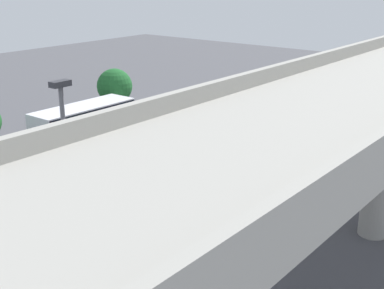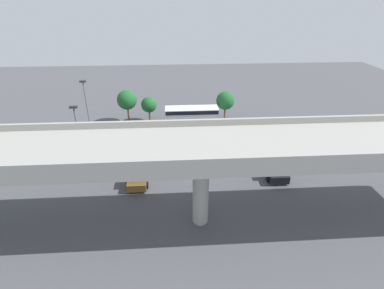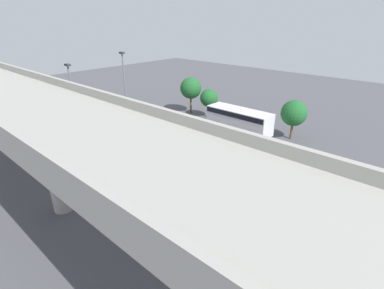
{
  "view_description": "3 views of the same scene",
  "coord_description": "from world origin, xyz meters",
  "px_view_note": "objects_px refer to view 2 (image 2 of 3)",
  "views": [
    {
      "loc": [
        21.87,
        17.76,
        11.31
      ],
      "look_at": [
        0.75,
        1.02,
        2.43
      ],
      "focal_mm": 50.0,
      "sensor_mm": 36.0,
      "label": 1
    },
    {
      "loc": [
        1.97,
        30.02,
        16.97
      ],
      "look_at": [
        -0.07,
        -0.55,
        1.4
      ],
      "focal_mm": 28.0,
      "sensor_mm": 36.0,
      "label": 2
    },
    {
      "loc": [
        -17.86,
        17.45,
        12.13
      ],
      "look_at": [
        -1.63,
        -0.41,
        1.7
      ],
      "focal_mm": 28.0,
      "sensor_mm": 36.0,
      "label": 3
    }
  ],
  "objects_px": {
    "parked_car_4": "(168,144)",
    "shuttle_bus": "(192,115)",
    "parked_car_0": "(273,167)",
    "parked_car_2": "(214,143)",
    "lamp_post_mid_lot": "(88,110)",
    "tree_front_centre": "(149,105)",
    "parked_car_3": "(190,145)",
    "lamp_post_near_aisle": "(79,138)",
    "parked_car_1": "(238,144)",
    "tree_front_right": "(127,100)",
    "parked_car_6": "(119,146)",
    "parked_car_5": "(138,174)",
    "tree_front_left": "(225,101)"
  },
  "relations": [
    {
      "from": "parked_car_4",
      "to": "shuttle_bus",
      "type": "height_order",
      "value": "shuttle_bus"
    },
    {
      "from": "parked_car_0",
      "to": "parked_car_2",
      "type": "distance_m",
      "value": 8.13
    },
    {
      "from": "lamp_post_mid_lot",
      "to": "tree_front_centre",
      "type": "xyz_separation_m",
      "value": [
        -6.43,
        -8.0,
        -2.32
      ]
    },
    {
      "from": "parked_car_0",
      "to": "parked_car_3",
      "type": "relative_size",
      "value": 1.07
    },
    {
      "from": "lamp_post_near_aisle",
      "to": "parked_car_1",
      "type": "bearing_deg",
      "value": -162.23
    },
    {
      "from": "lamp_post_near_aisle",
      "to": "tree_front_right",
      "type": "height_order",
      "value": "lamp_post_near_aisle"
    },
    {
      "from": "shuttle_bus",
      "to": "lamp_post_near_aisle",
      "type": "xyz_separation_m",
      "value": [
        11.61,
        12.89,
        2.98
      ]
    },
    {
      "from": "parked_car_2",
      "to": "parked_car_6",
      "type": "height_order",
      "value": "parked_car_6"
    },
    {
      "from": "lamp_post_mid_lot",
      "to": "parked_car_1",
      "type": "bearing_deg",
      "value": 174.64
    },
    {
      "from": "parked_car_3",
      "to": "lamp_post_mid_lot",
      "type": "xyz_separation_m",
      "value": [
        11.84,
        -1.61,
        4.09
      ]
    },
    {
      "from": "tree_front_right",
      "to": "tree_front_centre",
      "type": "bearing_deg",
      "value": -179.31
    },
    {
      "from": "parked_car_6",
      "to": "tree_front_centre",
      "type": "height_order",
      "value": "tree_front_centre"
    },
    {
      "from": "parked_car_0",
      "to": "parked_car_4",
      "type": "bearing_deg",
      "value": 60.9
    },
    {
      "from": "parked_car_1",
      "to": "parked_car_5",
      "type": "height_order",
      "value": "parked_car_5"
    },
    {
      "from": "parked_car_1",
      "to": "tree_front_right",
      "type": "height_order",
      "value": "tree_front_right"
    },
    {
      "from": "lamp_post_mid_lot",
      "to": "tree_front_right",
      "type": "xyz_separation_m",
      "value": [
        -3.36,
        -7.96,
        -1.52
      ]
    },
    {
      "from": "parked_car_3",
      "to": "parked_car_0",
      "type": "bearing_deg",
      "value": 55.14
    },
    {
      "from": "parked_car_6",
      "to": "tree_front_left",
      "type": "bearing_deg",
      "value": 123.65
    },
    {
      "from": "tree_front_left",
      "to": "tree_front_right",
      "type": "xyz_separation_m",
      "value": [
        14.24,
        0.25,
        0.5
      ]
    },
    {
      "from": "parked_car_4",
      "to": "tree_front_centre",
      "type": "relative_size",
      "value": 1.21
    },
    {
      "from": "parked_car_3",
      "to": "parked_car_6",
      "type": "xyz_separation_m",
      "value": [
        8.52,
        -0.32,
        -0.01
      ]
    },
    {
      "from": "parked_car_2",
      "to": "tree_front_left",
      "type": "distance_m",
      "value": 10.26
    },
    {
      "from": "parked_car_5",
      "to": "tree_front_left",
      "type": "height_order",
      "value": "tree_front_left"
    },
    {
      "from": "lamp_post_near_aisle",
      "to": "tree_front_left",
      "type": "xyz_separation_m",
      "value": [
        -16.73,
        -15.23,
        -1.77
      ]
    },
    {
      "from": "parked_car_0",
      "to": "parked_car_6",
      "type": "xyz_separation_m",
      "value": [
        16.82,
        -6.1,
        0.01
      ]
    },
    {
      "from": "parked_car_3",
      "to": "parked_car_5",
      "type": "bearing_deg",
      "value": -42.56
    },
    {
      "from": "tree_front_left",
      "to": "parked_car_6",
      "type": "bearing_deg",
      "value": 33.65
    },
    {
      "from": "parked_car_5",
      "to": "lamp_post_mid_lot",
      "type": "relative_size",
      "value": 0.59
    },
    {
      "from": "lamp_post_mid_lot",
      "to": "parked_car_4",
      "type": "bearing_deg",
      "value": 172.1
    },
    {
      "from": "parked_car_1",
      "to": "tree_front_left",
      "type": "relative_size",
      "value": 1.16
    },
    {
      "from": "parked_car_6",
      "to": "tree_front_centre",
      "type": "relative_size",
      "value": 1.23
    },
    {
      "from": "parked_car_3",
      "to": "shuttle_bus",
      "type": "relative_size",
      "value": 0.6
    },
    {
      "from": "parked_car_0",
      "to": "shuttle_bus",
      "type": "relative_size",
      "value": 0.64
    },
    {
      "from": "parked_car_3",
      "to": "parked_car_6",
      "type": "distance_m",
      "value": 8.53
    },
    {
      "from": "tree_front_left",
      "to": "tree_front_centre",
      "type": "distance_m",
      "value": 11.17
    },
    {
      "from": "parked_car_6",
      "to": "tree_front_centre",
      "type": "xyz_separation_m",
      "value": [
        -3.11,
        -9.29,
        1.77
      ]
    },
    {
      "from": "parked_car_3",
      "to": "parked_car_5",
      "type": "height_order",
      "value": "parked_car_3"
    },
    {
      "from": "parked_car_1",
      "to": "lamp_post_near_aisle",
      "type": "bearing_deg",
      "value": -72.23
    },
    {
      "from": "parked_car_3",
      "to": "tree_front_right",
      "type": "xyz_separation_m",
      "value": [
        8.48,
        -9.57,
        2.57
      ]
    },
    {
      "from": "lamp_post_near_aisle",
      "to": "tree_front_right",
      "type": "xyz_separation_m",
      "value": [
        -2.49,
        -14.98,
        -1.27
      ]
    },
    {
      "from": "parked_car_2",
      "to": "parked_car_3",
      "type": "distance_m",
      "value": 2.84
    },
    {
      "from": "parked_car_1",
      "to": "parked_car_2",
      "type": "bearing_deg",
      "value": -95.14
    },
    {
      "from": "tree_front_right",
      "to": "lamp_post_near_aisle",
      "type": "bearing_deg",
      "value": 80.55
    },
    {
      "from": "parked_car_0",
      "to": "lamp_post_mid_lot",
      "type": "distance_m",
      "value": 21.84
    },
    {
      "from": "parked_car_5",
      "to": "shuttle_bus",
      "type": "height_order",
      "value": "shuttle_bus"
    },
    {
      "from": "parked_car_3",
      "to": "lamp_post_mid_lot",
      "type": "distance_m",
      "value": 12.63
    },
    {
      "from": "parked_car_3",
      "to": "parked_car_4",
      "type": "height_order",
      "value": "parked_car_3"
    },
    {
      "from": "tree_front_centre",
      "to": "tree_front_right",
      "type": "distance_m",
      "value": 3.17
    },
    {
      "from": "tree_front_left",
      "to": "tree_front_right",
      "type": "bearing_deg",
      "value": 1.01
    },
    {
      "from": "parked_car_3",
      "to": "lamp_post_near_aisle",
      "type": "xyz_separation_m",
      "value": [
        10.97,
        5.4,
        3.84
      ]
    }
  ]
}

